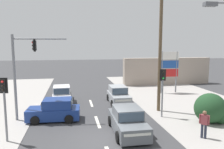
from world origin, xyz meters
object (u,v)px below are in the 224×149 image
at_px(pedestal_signal_left_kerb, 4,99).
at_px(hatchback_oncoming_mid, 118,95).
at_px(utility_pole_midground_right, 160,40).
at_px(shopping_plaza_sign, 169,66).
at_px(hatchback_kerbside_parked, 55,110).
at_px(hatchback_receding_far, 62,94).
at_px(pedestal_signal_right_kerb, 163,85).
at_px(sedan_crossing_left, 127,121).
at_px(pedestrian_at_kerb, 204,123).
at_px(traffic_signal_mast, 22,66).

bearing_deg(pedestal_signal_left_kerb, hatchback_oncoming_mid, 41.84).
relative_size(utility_pole_midground_right, hatchback_oncoming_mid, 2.97).
distance_m(shopping_plaza_sign, hatchback_kerbside_parked, 13.88).
distance_m(utility_pole_midground_right, hatchback_receding_far, 10.24).
distance_m(utility_pole_midground_right, shopping_plaza_sign, 7.70).
distance_m(utility_pole_midground_right, pedestal_signal_right_kerb, 3.60).
relative_size(hatchback_oncoming_mid, hatchback_receding_far, 0.99).
xyz_separation_m(pedestal_signal_left_kerb, hatchback_receding_far, (2.61, 8.30, -1.71)).
height_order(utility_pole_midground_right, hatchback_receding_far, utility_pole_midground_right).
bearing_deg(sedan_crossing_left, hatchback_kerbside_parked, 145.86).
relative_size(hatchback_oncoming_mid, hatchback_kerbside_parked, 0.98).
bearing_deg(pedestal_signal_right_kerb, pedestrian_at_kerb, -78.33).
height_order(shopping_plaza_sign, sedan_crossing_left, shopping_plaza_sign).
height_order(hatchback_receding_far, pedestrian_at_kerb, pedestrian_at_kerb).
height_order(hatchback_oncoming_mid, hatchback_kerbside_parked, same).
height_order(shopping_plaza_sign, hatchback_kerbside_parked, shopping_plaza_sign).
bearing_deg(pedestal_signal_right_kerb, shopping_plaza_sign, 61.95).
bearing_deg(pedestal_signal_right_kerb, hatchback_kerbside_parked, 174.29).
height_order(hatchback_receding_far, hatchback_kerbside_parked, same).
distance_m(pedestal_signal_left_kerb, hatchback_oncoming_mid, 10.56).
bearing_deg(utility_pole_midground_right, hatchback_kerbside_parked, -174.64).
bearing_deg(shopping_plaza_sign, utility_pole_midground_right, -121.13).
height_order(pedestal_signal_right_kerb, pedestal_signal_left_kerb, same).
relative_size(hatchback_oncoming_mid, pedestrian_at_kerb, 2.23).
relative_size(sedan_crossing_left, pedestrian_at_kerb, 2.61).
xyz_separation_m(pedestal_signal_right_kerb, shopping_plaza_sign, (4.11, 7.71, 0.57)).
distance_m(utility_pole_midground_right, hatchback_kerbside_parked, 9.49).
relative_size(pedestal_signal_right_kerb, hatchback_receding_far, 0.97).
relative_size(utility_pole_midground_right, pedestal_signal_left_kerb, 3.04).
bearing_deg(shopping_plaza_sign, pedestrian_at_kerb, -105.76).
distance_m(pedestal_signal_right_kerb, hatchback_receding_far, 9.67).
relative_size(pedestal_signal_left_kerb, hatchback_receding_far, 0.97).
xyz_separation_m(traffic_signal_mast, pedestrian_at_kerb, (10.62, -5.14, -2.91)).
height_order(pedestal_signal_left_kerb, hatchback_receding_far, pedestal_signal_left_kerb).
bearing_deg(traffic_signal_mast, utility_pole_midground_right, 1.91).
xyz_separation_m(utility_pole_midground_right, hatchback_receding_far, (-7.80, 4.42, -4.95)).
relative_size(traffic_signal_mast, shopping_plaza_sign, 1.30).
distance_m(utility_pole_midground_right, pedestal_signal_left_kerb, 11.58).
bearing_deg(sedan_crossing_left, hatchback_oncoming_mid, 82.32).
xyz_separation_m(hatchback_oncoming_mid, sedan_crossing_left, (-0.93, -6.87, 0.00)).
relative_size(traffic_signal_mast, sedan_crossing_left, 1.41).
bearing_deg(hatchback_kerbside_parked, pedestal_signal_left_kerb, -126.93).
height_order(utility_pole_midground_right, pedestal_signal_right_kerb, utility_pole_midground_right).
relative_size(shopping_plaza_sign, pedestrian_at_kerb, 2.82).
distance_m(utility_pole_midground_right, pedestrian_at_kerb, 7.25).
relative_size(utility_pole_midground_right, pedestrian_at_kerb, 6.63).
bearing_deg(sedan_crossing_left, pedestal_signal_left_kerb, -179.33).
bearing_deg(hatchback_kerbside_parked, hatchback_oncoming_mid, 35.25).
bearing_deg(pedestal_signal_right_kerb, utility_pole_midground_right, 76.23).
bearing_deg(shopping_plaza_sign, pedestal_signal_right_kerb, -118.05).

